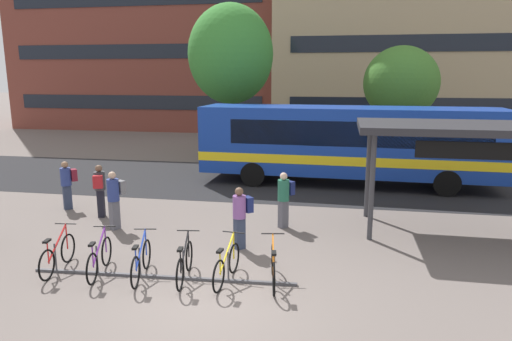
# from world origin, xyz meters

# --- Properties ---
(ground) EXTENTS (200.00, 200.00, 0.00)m
(ground) POSITION_xyz_m (0.00, 0.00, 0.00)
(ground) COLOR #6B605B
(bus_lane_asphalt) EXTENTS (80.00, 7.20, 0.01)m
(bus_lane_asphalt) POSITION_xyz_m (0.00, 10.74, 0.00)
(bus_lane_asphalt) COLOR #232326
(bus_lane_asphalt) RESTS_ON ground
(city_bus) EXTENTS (12.11, 3.03, 3.20)m
(city_bus) POSITION_xyz_m (2.80, 10.74, 1.78)
(city_bus) COLOR #14389E
(city_bus) RESTS_ON ground
(bike_rack) EXTENTS (6.05, 0.37, 0.70)m
(bike_rack) POSITION_xyz_m (-1.33, 0.80, 0.09)
(bike_rack) COLOR #47474C
(bike_rack) RESTS_ON ground
(parked_bicycle_red_0) EXTENTS (0.52, 1.72, 0.99)m
(parked_bicycle_red_0) POSITION_xyz_m (-3.84, 0.76, 0.38)
(parked_bicycle_red_0) COLOR black
(parked_bicycle_red_0) RESTS_ON ground
(parked_bicycle_purple_1) EXTENTS (0.53, 1.70, 0.99)m
(parked_bicycle_purple_1) POSITION_xyz_m (-2.79, 0.75, 0.38)
(parked_bicycle_purple_1) COLOR black
(parked_bicycle_purple_1) RESTS_ON ground
(parked_bicycle_blue_2) EXTENTS (0.52, 1.71, 0.99)m
(parked_bicycle_blue_2) POSITION_xyz_m (-1.78, 0.74, 0.38)
(parked_bicycle_blue_2) COLOR black
(parked_bicycle_blue_2) RESTS_ON ground
(parked_bicycle_black_3) EXTENTS (0.52, 1.72, 0.99)m
(parked_bicycle_black_3) POSITION_xyz_m (-0.79, 0.81, 0.38)
(parked_bicycle_black_3) COLOR black
(parked_bicycle_black_3) RESTS_ON ground
(parked_bicycle_yellow_4) EXTENTS (0.52, 1.72, 0.99)m
(parked_bicycle_yellow_4) POSITION_xyz_m (0.15, 0.87, 0.38)
(parked_bicycle_yellow_4) COLOR black
(parked_bicycle_yellow_4) RESTS_ON ground
(parked_bicycle_orange_5) EXTENTS (0.52, 1.71, 0.99)m
(parked_bicycle_orange_5) POSITION_xyz_m (1.17, 0.94, 0.38)
(parked_bicycle_orange_5) COLOR black
(parked_bicycle_orange_5) RESTS_ON ground
(transit_shelter) EXTENTS (6.54, 3.03, 3.14)m
(transit_shelter) POSITION_xyz_m (6.27, 5.19, 2.94)
(transit_shelter) COLOR #38383D
(transit_shelter) RESTS_ON ground
(commuter_navy_pack_0) EXTENTS (0.57, 0.60, 1.68)m
(commuter_navy_pack_0) POSITION_xyz_m (0.95, 4.79, 0.96)
(commuter_navy_pack_0) COLOR #565660
(commuter_navy_pack_0) RESTS_ON ground
(commuter_red_pack_1) EXTENTS (0.46, 0.59, 1.70)m
(commuter_red_pack_1) POSITION_xyz_m (-4.92, 4.75, 0.98)
(commuter_red_pack_1) COLOR black
(commuter_red_pack_1) RESTS_ON ground
(commuter_maroon_pack_2) EXTENTS (0.59, 0.58, 1.65)m
(commuter_maroon_pack_2) POSITION_xyz_m (-6.47, 5.42, 0.95)
(commuter_maroon_pack_2) COLOR #2D3851
(commuter_maroon_pack_2) RESTS_ON ground
(commuter_navy_pack_3) EXTENTS (0.60, 0.58, 1.65)m
(commuter_navy_pack_3) POSITION_xyz_m (0.04, 2.89, 0.95)
(commuter_navy_pack_3) COLOR #2D3851
(commuter_navy_pack_3) RESTS_ON ground
(commuter_grey_pack_4) EXTENTS (0.52, 0.61, 1.73)m
(commuter_grey_pack_4) POSITION_xyz_m (-3.92, 3.78, 1.00)
(commuter_grey_pack_4) COLOR #565660
(commuter_grey_pack_4) RESTS_ON ground
(street_tree_0) EXTENTS (3.96, 3.96, 6.01)m
(street_tree_0) POSITION_xyz_m (5.69, 17.64, 4.05)
(street_tree_0) COLOR brown
(street_tree_0) RESTS_ON ground
(street_tree_1) EXTENTS (4.47, 4.47, 8.13)m
(street_tree_1) POSITION_xyz_m (-3.23, 15.90, 5.53)
(street_tree_1) COLOR brown
(street_tree_1) RESTS_ON ground
(building_left_wing) EXTENTS (22.88, 10.98, 19.59)m
(building_left_wing) POSITION_xyz_m (-13.32, 31.81, 9.79)
(building_left_wing) COLOR brown
(building_left_wing) RESTS_ON ground
(building_centre_block) EXTENTS (16.43, 11.10, 13.88)m
(building_centre_block) POSITION_xyz_m (1.10, 42.95, 6.94)
(building_centre_block) COLOR brown
(building_centre_block) RESTS_ON ground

